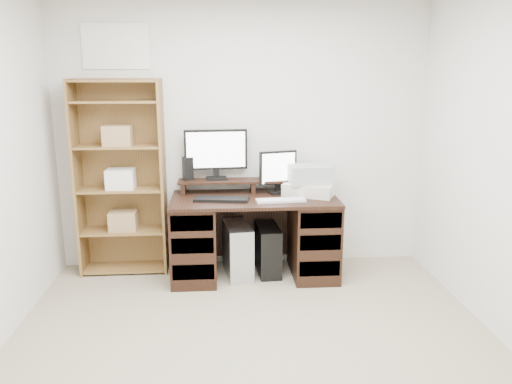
{
  "coord_description": "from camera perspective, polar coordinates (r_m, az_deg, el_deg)",
  "views": [
    {
      "loc": [
        -0.22,
        -2.73,
        1.86
      ],
      "look_at": [
        0.09,
        1.43,
        0.85
      ],
      "focal_mm": 35.0,
      "sensor_mm": 36.0,
      "label": 1
    }
  ],
  "objects": [
    {
      "name": "monitor_small",
      "position": [
        4.64,
        2.53,
        2.5
      ],
      "size": [
        0.36,
        0.17,
        0.4
      ],
      "rotation": [
        0.0,
        0.0,
        0.27
      ],
      "color": "black",
      "rests_on": "desk"
    },
    {
      "name": "monitor_wide",
      "position": [
        4.69,
        -4.61,
        4.63
      ],
      "size": [
        0.59,
        0.16,
        0.47
      ],
      "rotation": [
        0.0,
        0.0,
        0.08
      ],
      "color": "black",
      "rests_on": "riser_shelf"
    },
    {
      "name": "riser_shelf",
      "position": [
        4.7,
        -0.37,
        1.12
      ],
      "size": [
        1.4,
        0.22,
        0.12
      ],
      "color": "black",
      "rests_on": "desk"
    },
    {
      "name": "speaker",
      "position": [
        4.7,
        -7.8,
        2.67
      ],
      "size": [
        0.11,
        0.11,
        0.22
      ],
      "primitive_type": "cube",
      "rotation": [
        0.0,
        0.0,
        0.34
      ],
      "color": "black",
      "rests_on": "riser_shelf"
    },
    {
      "name": "desk",
      "position": [
        4.62,
        -0.19,
        -4.94
      ],
      "size": [
        1.5,
        0.7,
        0.75
      ],
      "color": "black",
      "rests_on": "ground"
    },
    {
      "name": "mouse",
      "position": [
        4.5,
        7.59,
        -0.54
      ],
      "size": [
        0.11,
        0.09,
        0.04
      ],
      "primitive_type": "ellipsoid",
      "rotation": [
        0.0,
        0.0,
        -0.34
      ],
      "color": "white",
      "rests_on": "desk"
    },
    {
      "name": "printer",
      "position": [
        4.63,
        6.15,
        0.38
      ],
      "size": [
        0.54,
        0.49,
        0.11
      ],
      "primitive_type": "cube",
      "rotation": [
        0.0,
        0.0,
        -0.43
      ],
      "color": "beige",
      "rests_on": "desk"
    },
    {
      "name": "tower_silver",
      "position": [
        4.68,
        -2.12,
        -6.61
      ],
      "size": [
        0.28,
        0.51,
        0.49
      ],
      "primitive_type": "cube",
      "rotation": [
        0.0,
        0.0,
        0.14
      ],
      "color": "#B7B9BF",
      "rests_on": "ground"
    },
    {
      "name": "basket",
      "position": [
        4.6,
        6.2,
        2.06
      ],
      "size": [
        0.4,
        0.29,
        0.16
      ],
      "primitive_type": "cube",
      "rotation": [
        0.0,
        0.0,
        0.05
      ],
      "color": "#969CA0",
      "rests_on": "printer"
    },
    {
      "name": "keyboard_white",
      "position": [
        4.38,
        2.85,
        -0.95
      ],
      "size": [
        0.44,
        0.17,
        0.02
      ],
      "primitive_type": "cube",
      "rotation": [
        0.0,
        0.0,
        0.09
      ],
      "color": "silver",
      "rests_on": "desk"
    },
    {
      "name": "tower_black",
      "position": [
        4.73,
        1.36,
        -6.58
      ],
      "size": [
        0.22,
        0.47,
        0.45
      ],
      "rotation": [
        0.0,
        0.0,
        0.07
      ],
      "color": "black",
      "rests_on": "ground"
    },
    {
      "name": "room",
      "position": [
        2.81,
        0.32,
        1.09
      ],
      "size": [
        3.54,
        4.04,
        2.54
      ],
      "color": "tan",
      "rests_on": "ground"
    },
    {
      "name": "bookshelf",
      "position": [
        4.77,
        -15.16,
        1.74
      ],
      "size": [
        0.8,
        0.3,
        1.8
      ],
      "color": "olive",
      "rests_on": "ground"
    },
    {
      "name": "keyboard_black",
      "position": [
        4.41,
        -3.98,
        -0.82
      ],
      "size": [
        0.5,
        0.23,
        0.03
      ],
      "primitive_type": "cube",
      "rotation": [
        0.0,
        0.0,
        -0.15
      ],
      "color": "black",
      "rests_on": "desk"
    }
  ]
}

